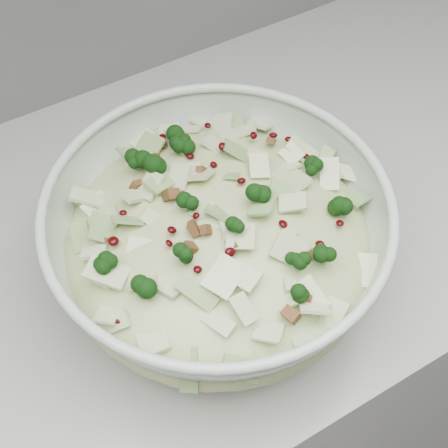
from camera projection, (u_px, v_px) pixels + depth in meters
counter at (172, 380)px, 1.11m from camera, size 3.60×0.60×0.90m
mixing_bowl at (218, 242)px, 0.65m from camera, size 0.42×0.42×0.14m
salad at (218, 229)px, 0.64m from camera, size 0.41×0.41×0.14m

